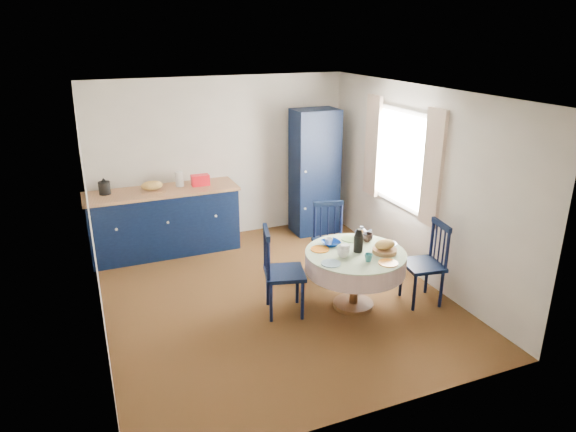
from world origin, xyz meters
The scene contains 17 objects.
floor centered at (0.00, 0.00, 0.00)m, with size 4.50×4.50×0.00m, color black.
ceiling centered at (0.00, 0.00, 2.50)m, with size 4.50×4.50×0.00m, color white.
wall_back centered at (0.00, 2.25, 1.25)m, with size 4.00×0.02×2.50m, color beige.
wall_left centered at (-2.00, 0.00, 1.25)m, with size 0.02×4.50×2.50m, color beige.
wall_right centered at (2.00, 0.00, 1.25)m, with size 0.02×4.50×2.50m, color beige.
window centered at (1.95, 0.30, 1.52)m, with size 0.10×1.74×1.45m.
kitchen_counter centered at (-1.00, 1.90, 0.50)m, with size 2.17×0.69×1.21m.
pantry_cabinet centered at (1.40, 1.85, 1.00)m, with size 0.70×0.52×1.99m.
dining_table centered at (0.81, -0.58, 0.59)m, with size 1.18×1.17×0.99m.
chair_left centered at (-0.06, -0.38, 0.53)m, with size 0.55×0.57×1.05m.
chair_far centered at (0.91, 0.29, 0.51)m, with size 0.54×0.52×1.00m.
chair_right centered at (1.65, -0.79, 0.51)m, with size 0.50×0.52×1.02m.
mug_a centered at (0.60, -0.64, 0.76)m, with size 0.14×0.14×0.11m, color silver.
mug_b centered at (0.81, -0.85, 0.75)m, with size 0.10×0.10×0.09m, color #2E737A.
mug_c centered at (1.09, -0.35, 0.76)m, with size 0.13×0.13×0.10m, color black.
mug_d centered at (0.60, -0.28, 0.75)m, with size 0.10×0.10×0.09m, color silver.
cobalt_bowl centered at (0.62, -0.29, 0.74)m, with size 0.22×0.22×0.05m, color navy.
Camera 1 is at (-1.98, -5.32, 3.14)m, focal length 32.00 mm.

